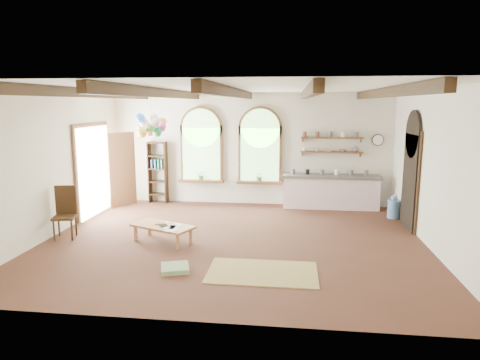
# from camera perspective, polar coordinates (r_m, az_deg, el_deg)

# --- Properties ---
(floor) EXTENTS (8.00, 8.00, 0.00)m
(floor) POSITION_cam_1_polar(r_m,az_deg,el_deg) (9.25, -0.85, -8.05)
(floor) COLOR #542E22
(floor) RESTS_ON ground
(ceiling_beams) EXTENTS (6.20, 6.80, 0.18)m
(ceiling_beams) POSITION_cam_1_polar(r_m,az_deg,el_deg) (8.79, -0.91, 11.53)
(ceiling_beams) COLOR #382712
(ceiling_beams) RESTS_ON ceiling
(window_left) EXTENTS (1.30, 0.28, 2.20)m
(window_left) POSITION_cam_1_polar(r_m,az_deg,el_deg) (12.47, -5.15, 4.33)
(window_left) COLOR brown
(window_left) RESTS_ON floor
(window_right) EXTENTS (1.30, 0.28, 2.20)m
(window_right) POSITION_cam_1_polar(r_m,az_deg,el_deg) (12.23, 2.68, 4.24)
(window_right) COLOR brown
(window_right) RESTS_ON floor
(left_doorway) EXTENTS (0.10, 1.90, 2.50)m
(left_doorway) POSITION_cam_1_polar(r_m,az_deg,el_deg) (11.82, -18.98, 1.14)
(left_doorway) COLOR brown
(left_doorway) RESTS_ON floor
(right_doorway) EXTENTS (0.10, 1.30, 2.40)m
(right_doorway) POSITION_cam_1_polar(r_m,az_deg,el_deg) (10.72, 21.70, -0.17)
(right_doorway) COLOR black
(right_doorway) RESTS_ON floor
(kitchen_counter) EXTENTS (2.68, 0.62, 0.94)m
(kitchen_counter) POSITION_cam_1_polar(r_m,az_deg,el_deg) (12.20, 11.97, -1.48)
(kitchen_counter) COLOR white
(kitchen_counter) RESTS_ON floor
(wall_shelf_lower) EXTENTS (1.70, 0.24, 0.04)m
(wall_shelf_lower) POSITION_cam_1_polar(r_m,az_deg,el_deg) (12.21, 12.09, 3.64)
(wall_shelf_lower) COLOR brown
(wall_shelf_lower) RESTS_ON wall_back
(wall_shelf_upper) EXTENTS (1.70, 0.24, 0.04)m
(wall_shelf_upper) POSITION_cam_1_polar(r_m,az_deg,el_deg) (12.17, 12.16, 5.51)
(wall_shelf_upper) COLOR brown
(wall_shelf_upper) RESTS_ON wall_back
(wall_clock) EXTENTS (0.32, 0.04, 0.32)m
(wall_clock) POSITION_cam_1_polar(r_m,az_deg,el_deg) (12.42, 17.89, 5.10)
(wall_clock) COLOR black
(wall_clock) RESTS_ON wall_back
(bookshelf) EXTENTS (0.53, 0.32, 1.80)m
(bookshelf) POSITION_cam_1_polar(r_m,az_deg,el_deg) (12.79, -10.91, 1.03)
(bookshelf) COLOR #382712
(bookshelf) RESTS_ON floor
(coffee_table) EXTENTS (1.45, 1.08, 0.38)m
(coffee_table) POSITION_cam_1_polar(r_m,az_deg,el_deg) (9.17, -10.27, -6.20)
(coffee_table) COLOR tan
(coffee_table) RESTS_ON floor
(side_chair) EXTENTS (0.54, 0.54, 1.13)m
(side_chair) POSITION_cam_1_polar(r_m,az_deg,el_deg) (10.06, -22.27, -5.37)
(side_chair) COLOR #382712
(side_chair) RESTS_ON floor
(floor_mat) EXTENTS (1.90, 1.18, 0.02)m
(floor_mat) POSITION_cam_1_polar(r_m,az_deg,el_deg) (7.58, 3.00, -12.18)
(floor_mat) COLOR tan
(floor_mat) RESTS_ON floor
(floor_cushion) EXTENTS (0.60, 0.60, 0.08)m
(floor_cushion) POSITION_cam_1_polar(r_m,az_deg,el_deg) (7.74, -8.67, -11.54)
(floor_cushion) COLOR gray
(floor_cushion) RESTS_ON floor
(water_jug_a) EXTENTS (0.27, 0.27, 0.53)m
(water_jug_a) POSITION_cam_1_polar(r_m,az_deg,el_deg) (12.39, 16.82, -2.69)
(water_jug_a) COLOR #5A86C2
(water_jug_a) RESTS_ON floor
(water_jug_b) EXTENTS (0.31, 0.31, 0.61)m
(water_jug_b) POSITION_cam_1_polar(r_m,az_deg,el_deg) (11.62, 19.82, -3.53)
(water_jug_b) COLOR #5A86C2
(water_jug_b) RESTS_ON floor
(balloon_cluster) EXTENTS (0.81, 0.86, 1.15)m
(balloon_cluster) POSITION_cam_1_polar(r_m,az_deg,el_deg) (11.28, -11.81, 7.12)
(balloon_cluster) COLOR white
(balloon_cluster) RESTS_ON floor
(table_book) EXTENTS (0.18, 0.25, 0.02)m
(table_book) POSITION_cam_1_polar(r_m,az_deg,el_deg) (9.29, -11.17, -5.67)
(table_book) COLOR olive
(table_book) RESTS_ON coffee_table
(tablet) EXTENTS (0.27, 0.28, 0.01)m
(tablet) POSITION_cam_1_polar(r_m,az_deg,el_deg) (9.12, -10.20, -5.97)
(tablet) COLOR black
(tablet) RESTS_ON coffee_table
(potted_plant_left) EXTENTS (0.27, 0.23, 0.30)m
(potted_plant_left) POSITION_cam_1_polar(r_m,az_deg,el_deg) (12.47, -5.20, 0.70)
(potted_plant_left) COLOR #598C4C
(potted_plant_left) RESTS_ON window_left
(potted_plant_right) EXTENTS (0.27, 0.23, 0.30)m
(potted_plant_right) POSITION_cam_1_polar(r_m,az_deg,el_deg) (12.23, 2.62, 0.55)
(potted_plant_right) COLOR #598C4C
(potted_plant_right) RESTS_ON window_right
(shelf_cup_a) EXTENTS (0.12, 0.10, 0.10)m
(shelf_cup_a) POSITION_cam_1_polar(r_m,az_deg,el_deg) (12.16, 8.57, 4.04)
(shelf_cup_a) COLOR white
(shelf_cup_a) RESTS_ON wall_shelf_lower
(shelf_cup_b) EXTENTS (0.10, 0.10, 0.09)m
(shelf_cup_b) POSITION_cam_1_polar(r_m,az_deg,el_deg) (12.17, 10.22, 4.00)
(shelf_cup_b) COLOR beige
(shelf_cup_b) RESTS_ON wall_shelf_lower
(shelf_bowl_a) EXTENTS (0.22, 0.22, 0.05)m
(shelf_bowl_a) POSITION_cam_1_polar(r_m,az_deg,el_deg) (12.20, 11.86, 3.86)
(shelf_bowl_a) COLOR beige
(shelf_bowl_a) RESTS_ON wall_shelf_lower
(shelf_bowl_b) EXTENTS (0.20, 0.20, 0.06)m
(shelf_bowl_b) POSITION_cam_1_polar(r_m,az_deg,el_deg) (12.23, 13.50, 3.83)
(shelf_bowl_b) COLOR #8C664C
(shelf_bowl_b) RESTS_ON wall_shelf_lower
(shelf_vase) EXTENTS (0.18, 0.18, 0.19)m
(shelf_vase) POSITION_cam_1_polar(r_m,az_deg,el_deg) (12.27, 15.14, 4.08)
(shelf_vase) COLOR slate
(shelf_vase) RESTS_ON wall_shelf_lower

